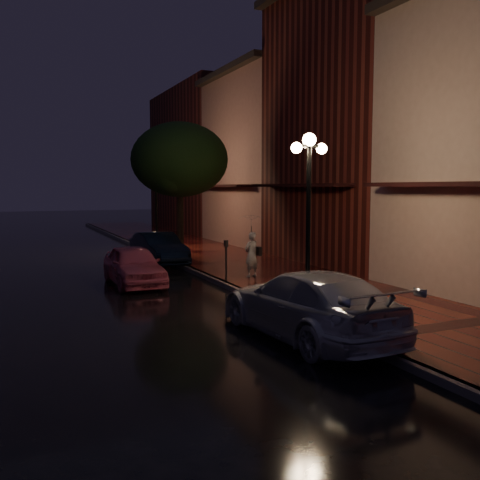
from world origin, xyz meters
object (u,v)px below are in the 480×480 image
navy_car (159,248)px  pink_car (134,265)px  streetlamp_far (156,199)px  parking_meter (226,256)px  woman_with_umbrella (251,235)px  silver_car (308,304)px  streetlamp_near (308,211)px  street_tree (180,162)px

navy_car → pink_car: bearing=-118.2°
streetlamp_far → navy_car: size_ratio=1.08×
parking_meter → woman_with_umbrella: bearing=-0.4°
pink_car → woman_with_umbrella: size_ratio=1.78×
silver_car → streetlamp_near: bearing=-124.1°
navy_car → woman_with_umbrella: bearing=-73.5°
silver_car → woman_with_umbrella: size_ratio=2.33×
streetlamp_far → navy_car: (-0.95, -3.78, -1.94)m
street_tree → pink_car: size_ratio=1.53×
pink_car → street_tree: bearing=56.9°
streetlamp_far → navy_car: streetlamp_far is taller
street_tree → parking_meter: bearing=-94.2°
woman_with_umbrella → parking_meter: size_ratio=1.61×
pink_car → streetlamp_far: bearing=69.4°
pink_car → parking_meter: 3.03m
streetlamp_far → parking_meter: size_ratio=3.27×
streetlamp_far → parking_meter: 9.40m
streetlamp_near → street_tree: (0.26, 10.99, 1.64)m
woman_with_umbrella → parking_meter: woman_with_umbrella is taller
pink_car → woman_with_umbrella: 4.02m
streetlamp_near → pink_car: streetlamp_near is taller
streetlamp_near → silver_car: size_ratio=0.87×
navy_car → parking_meter: bearing=-85.2°
streetlamp_near → street_tree: street_tree is taller
street_tree → silver_car: size_ratio=1.17×
parking_meter → silver_car: bearing=-114.8°
pink_car → parking_meter: parking_meter is taller
street_tree → woman_with_umbrella: size_ratio=2.72×
navy_car → street_tree: bearing=29.5°
pink_car → silver_car: (1.98, -7.60, 0.07)m
streetlamp_near → streetlamp_far: same height
streetlamp_near → woman_with_umbrella: size_ratio=2.02×
street_tree → pink_car: bearing=-122.7°
silver_car → streetlamp_far: bearing=-96.5°
street_tree → silver_car: (-1.21, -12.57, -3.53)m
streetlamp_near → woman_with_umbrella: (0.87, 5.08, -1.04)m
navy_car → silver_car: 11.80m
silver_car → navy_car: bearing=-93.1°
streetlamp_near → silver_car: bearing=-121.0°
streetlamp_near → street_tree: size_ratio=0.74×
pink_car → navy_car: bearing=64.4°
pink_car → navy_car: (1.98, 4.20, 0.01)m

